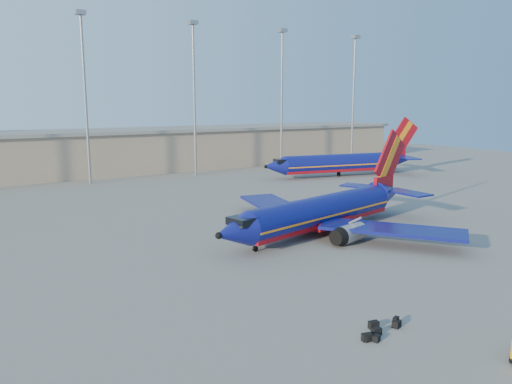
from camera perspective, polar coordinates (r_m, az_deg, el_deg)
ground at (r=50.57m, az=-0.33°, el=-5.73°), size 220.00×220.00×0.00m
terminal_building at (r=106.04m, az=-12.13°, el=4.84°), size 122.00×16.00×8.50m
light_mast_row at (r=92.69m, az=-12.86°, el=12.25°), size 101.60×1.60×28.65m
aircraft_main at (r=54.50m, az=7.91°, el=-2.19°), size 30.95×29.45×10.62m
aircraft_second at (r=96.12m, az=9.91°, el=3.31°), size 32.41×13.59×11.07m
luggage_pile at (r=32.44m, az=13.92°, el=-15.05°), size 3.69×1.84×0.54m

